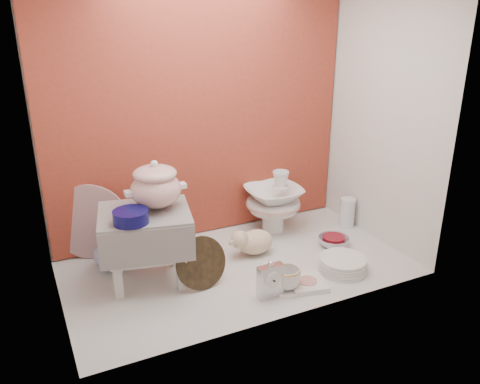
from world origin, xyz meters
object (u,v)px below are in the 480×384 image
object	(u,v)px
soup_tureen	(156,185)
dinner_plate_stack	(343,264)
porcelain_tower	(273,201)
step_stool	(147,247)
mantel_clock	(270,279)
crystal_bowl	(333,242)
plush_pig	(255,242)
gold_rim_teacup	(287,278)
floral_platter	(90,222)
blue_white_vase	(113,249)

from	to	relation	value
soup_tureen	dinner_plate_stack	distance (m)	1.06
dinner_plate_stack	porcelain_tower	bearing A→B (deg)	98.50
step_stool	mantel_clock	xyz separation A→B (m)	(0.48, -0.40, -0.10)
dinner_plate_stack	crystal_bowl	bearing A→B (deg)	63.81
mantel_clock	plush_pig	bearing A→B (deg)	70.94
gold_rim_teacup	porcelain_tower	distance (m)	0.70
plush_pig	crystal_bowl	bearing A→B (deg)	7.96
mantel_clock	crystal_bowl	xyz separation A→B (m)	(0.59, 0.30, -0.07)
plush_pig	floral_platter	bearing A→B (deg)	178.22
mantel_clock	porcelain_tower	bearing A→B (deg)	58.63
mantel_clock	crystal_bowl	world-z (taller)	mantel_clock
step_stool	plush_pig	xyz separation A→B (m)	(0.62, 0.01, -0.11)
blue_white_vase	plush_pig	distance (m)	0.77
crystal_bowl	floral_platter	bearing A→B (deg)	159.97
soup_tureen	dinner_plate_stack	size ratio (longest dim) A/B	1.10
porcelain_tower	plush_pig	bearing A→B (deg)	-136.12
blue_white_vase	mantel_clock	size ratio (longest dim) A/B	1.16
crystal_bowl	step_stool	bearing A→B (deg)	174.87
plush_pig	mantel_clock	bearing A→B (deg)	-86.26
plush_pig	step_stool	bearing A→B (deg)	-157.14
soup_tureen	mantel_clock	distance (m)	0.72
gold_rim_teacup	crystal_bowl	world-z (taller)	gold_rim_teacup
gold_rim_teacup	crystal_bowl	size ratio (longest dim) A/B	0.75
porcelain_tower	gold_rim_teacup	bearing A→B (deg)	-113.38
mantel_clock	dinner_plate_stack	xyz separation A→B (m)	(0.46, 0.05, -0.06)
soup_tureen	crystal_bowl	bearing A→B (deg)	-6.43
step_stool	blue_white_vase	bearing A→B (deg)	134.29
soup_tureen	crystal_bowl	size ratio (longest dim) A/B	1.62
crystal_bowl	porcelain_tower	bearing A→B (deg)	121.78
plush_pig	porcelain_tower	world-z (taller)	porcelain_tower
step_stool	blue_white_vase	xyz separation A→B (m)	(-0.13, 0.21, -0.08)
plush_pig	porcelain_tower	distance (m)	0.35
soup_tureen	step_stool	bearing A→B (deg)	-166.46
dinner_plate_stack	floral_platter	bearing A→B (deg)	148.18
step_stool	soup_tureen	world-z (taller)	soup_tureen
step_stool	gold_rim_teacup	bearing A→B (deg)	-20.84
step_stool	crystal_bowl	distance (m)	1.09
plush_pig	porcelain_tower	size ratio (longest dim) A/B	0.68
step_stool	porcelain_tower	distance (m)	0.89
soup_tureen	gold_rim_teacup	size ratio (longest dim) A/B	2.16
blue_white_vase	porcelain_tower	bearing A→B (deg)	2.30
gold_rim_teacup	crystal_bowl	bearing A→B (deg)	30.51
gold_rim_teacup	crystal_bowl	xyz separation A→B (m)	(0.48, 0.29, -0.04)
step_stool	gold_rim_teacup	xyz separation A→B (m)	(0.59, -0.38, -0.13)
floral_platter	gold_rim_teacup	world-z (taller)	floral_platter
plush_pig	gold_rim_teacup	distance (m)	0.40
mantel_clock	floral_platter	bearing A→B (deg)	130.87
crystal_bowl	gold_rim_teacup	bearing A→B (deg)	-149.49
dinner_plate_stack	porcelain_tower	distance (m)	0.62
blue_white_vase	soup_tureen	bearing A→B (deg)	-43.59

